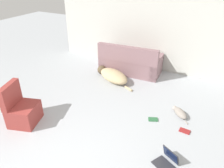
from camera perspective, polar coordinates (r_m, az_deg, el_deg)
The scene contains 8 objects.
wall_back at distance 6.59m, azimuth 11.36°, elevation 15.14°, with size 6.46×0.06×2.77m.
couch at distance 6.56m, azimuth 4.80°, elevation 5.45°, with size 1.83×0.97×0.91m.
dog at distance 6.12m, azimuth 0.13°, elevation 2.29°, with size 1.39×0.87×0.31m.
cat at distance 4.98m, azimuth 17.29°, elevation -7.15°, with size 0.45×0.47×0.15m.
laptop_open at distance 3.89m, azimuth 14.33°, elevation -18.50°, with size 0.43×0.44×0.26m.
book_green at distance 4.75m, azimuth 10.67°, elevation -9.06°, with size 0.23×0.19×0.02m.
book_red at distance 4.61m, azimuth 18.44°, elevation -11.55°, with size 0.21×0.14×0.02m.
side_chair at distance 4.81m, azimuth -22.55°, elevation -6.33°, with size 0.68×0.71×0.87m.
Camera 1 is at (1.86, -1.40, 2.89)m, focal length 35.00 mm.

